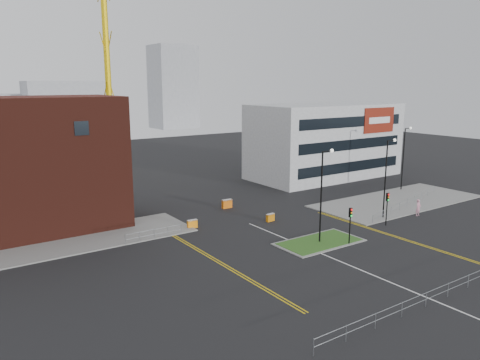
% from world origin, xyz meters
% --- Properties ---
extents(ground, '(200.00, 200.00, 0.00)m').
position_xyz_m(ground, '(0.00, 0.00, 0.00)').
color(ground, black).
rests_on(ground, ground).
extents(pavement_left, '(28.00, 8.00, 0.12)m').
position_xyz_m(pavement_left, '(-20.00, 22.00, 0.06)').
color(pavement_left, slate).
rests_on(pavement_left, ground).
extents(pavement_right, '(24.00, 10.00, 0.12)m').
position_xyz_m(pavement_right, '(22.00, 14.00, 0.06)').
color(pavement_right, slate).
rests_on(pavement_right, ground).
extents(island_kerb, '(8.60, 4.60, 0.08)m').
position_xyz_m(island_kerb, '(2.00, 8.00, 0.04)').
color(island_kerb, slate).
rests_on(island_kerb, ground).
extents(grass_island, '(8.00, 4.00, 0.12)m').
position_xyz_m(grass_island, '(2.00, 8.00, 0.06)').
color(grass_island, '#22511B').
rests_on(grass_island, ground).
extents(office_block, '(25.00, 12.20, 12.00)m').
position_xyz_m(office_block, '(26.01, 31.97, 6.00)').
color(office_block, '#A5A7AA').
rests_on(office_block, ground).
extents(tower_crane, '(51.79, 13.24, 38.98)m').
position_xyz_m(tower_crane, '(3.58, 56.33, 26.86)').
color(tower_crane, yellow).
rests_on(tower_crane, ground).
extents(streetlamp_island, '(1.46, 0.36, 9.18)m').
position_xyz_m(streetlamp_island, '(2.22, 8.00, 5.41)').
color(streetlamp_island, black).
rests_on(streetlamp_island, ground).
extents(streetlamp_right_near, '(1.46, 0.36, 9.18)m').
position_xyz_m(streetlamp_right_near, '(14.22, 10.00, 5.41)').
color(streetlamp_right_near, black).
rests_on(streetlamp_right_near, ground).
extents(streetlamp_right_far, '(1.46, 0.36, 9.18)m').
position_xyz_m(streetlamp_right_far, '(28.22, 18.00, 5.41)').
color(streetlamp_right_far, black).
rests_on(streetlamp_right_far, ground).
extents(traffic_light_island, '(0.28, 0.33, 3.65)m').
position_xyz_m(traffic_light_island, '(4.00, 5.98, 2.57)').
color(traffic_light_island, black).
rests_on(traffic_light_island, ground).
extents(traffic_light_right, '(0.28, 0.33, 3.65)m').
position_xyz_m(traffic_light_right, '(12.00, 7.98, 2.57)').
color(traffic_light_right, black).
rests_on(traffic_light_right, ground).
extents(railing_front, '(24.05, 0.05, 1.10)m').
position_xyz_m(railing_front, '(0.00, -6.00, 0.78)').
color(railing_front, gray).
rests_on(railing_front, ground).
extents(railing_left, '(6.05, 0.05, 1.10)m').
position_xyz_m(railing_left, '(-11.00, 18.00, 0.74)').
color(railing_left, gray).
rests_on(railing_left, ground).
extents(railing_right, '(19.05, 5.05, 1.10)m').
position_xyz_m(railing_right, '(20.50, 11.50, 0.78)').
color(railing_right, gray).
rests_on(railing_right, ground).
extents(centre_line, '(0.15, 30.00, 0.01)m').
position_xyz_m(centre_line, '(0.00, 2.00, 0.01)').
color(centre_line, silver).
rests_on(centre_line, ground).
extents(yellow_left_a, '(0.12, 24.00, 0.01)m').
position_xyz_m(yellow_left_a, '(-9.00, 10.00, 0.01)').
color(yellow_left_a, gold).
rests_on(yellow_left_a, ground).
extents(yellow_left_b, '(0.12, 24.00, 0.01)m').
position_xyz_m(yellow_left_b, '(-8.70, 10.00, 0.01)').
color(yellow_left_b, gold).
rests_on(yellow_left_b, ground).
extents(yellow_right_a, '(0.12, 20.00, 0.01)m').
position_xyz_m(yellow_right_a, '(9.50, 6.00, 0.01)').
color(yellow_right_a, gold).
rests_on(yellow_right_a, ground).
extents(yellow_right_b, '(0.12, 20.00, 0.01)m').
position_xyz_m(yellow_right_b, '(9.80, 6.00, 0.01)').
color(yellow_right_b, gold).
rests_on(yellow_right_b, ground).
extents(skyline_b, '(24.00, 12.00, 16.00)m').
position_xyz_m(skyline_b, '(10.00, 130.00, 8.00)').
color(skyline_b, gray).
rests_on(skyline_b, ground).
extents(skyline_c, '(14.00, 12.00, 28.00)m').
position_xyz_m(skyline_c, '(45.00, 125.00, 14.00)').
color(skyline_c, gray).
rests_on(skyline_c, ground).
extents(pedestrian, '(0.73, 0.50, 1.97)m').
position_xyz_m(pedestrian, '(18.26, 8.37, 0.98)').
color(pedestrian, pink).
rests_on(pedestrian, ground).
extents(barrier_left, '(1.12, 0.46, 0.92)m').
position_xyz_m(barrier_left, '(-6.00, 19.22, 0.50)').
color(barrier_left, orange).
rests_on(barrier_left, ground).
extents(barrier_mid, '(1.32, 0.47, 1.10)m').
position_xyz_m(barrier_mid, '(1.55, 24.00, 0.60)').
color(barrier_mid, orange).
rests_on(barrier_mid, ground).
extents(barrier_right, '(1.08, 0.45, 0.89)m').
position_xyz_m(barrier_right, '(2.49, 16.42, 0.48)').
color(barrier_right, orange).
rests_on(barrier_right, ground).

